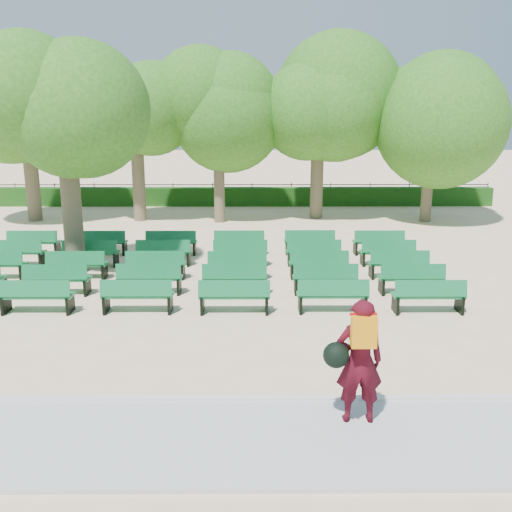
# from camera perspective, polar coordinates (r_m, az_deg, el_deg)

# --- Properties ---
(ground) EXTENTS (120.00, 120.00, 0.00)m
(ground) POSITION_cam_1_polar(r_m,az_deg,el_deg) (15.18, -4.24, -3.12)
(ground) COLOR beige
(paving) EXTENTS (30.00, 2.20, 0.06)m
(paving) POSITION_cam_1_polar(r_m,az_deg,el_deg) (8.41, -7.75, -17.90)
(paving) COLOR #B6B7B2
(paving) RESTS_ON ground
(curb) EXTENTS (30.00, 0.12, 0.10)m
(curb) POSITION_cam_1_polar(r_m,az_deg,el_deg) (9.39, -6.85, -14.10)
(curb) COLOR silver
(curb) RESTS_ON ground
(hedge) EXTENTS (26.00, 0.70, 0.90)m
(hedge) POSITION_cam_1_polar(r_m,az_deg,el_deg) (28.78, -2.40, 5.96)
(hedge) COLOR #1A4A13
(hedge) RESTS_ON ground
(fence) EXTENTS (26.00, 0.10, 1.02)m
(fence) POSITION_cam_1_polar(r_m,az_deg,el_deg) (29.24, -2.37, 5.20)
(fence) COLOR black
(fence) RESTS_ON ground
(tree_line) EXTENTS (21.80, 6.80, 7.04)m
(tree_line) POSITION_cam_1_polar(r_m,az_deg,el_deg) (24.90, -2.72, 3.65)
(tree_line) COLOR #35731E
(tree_line) RESTS_ON ground
(bench_array) EXTENTS (1.65, 0.57, 1.03)m
(bench_array) POSITION_cam_1_polar(r_m,az_deg,el_deg) (16.03, -5.86, -1.92)
(bench_array) COLOR #136D39
(bench_array) RESTS_ON ground
(tree_among) EXTENTS (4.14, 4.14, 6.04)m
(tree_among) POSITION_cam_1_polar(r_m,az_deg,el_deg) (16.82, -18.53, 12.21)
(tree_among) COLOR brown
(tree_among) RESTS_ON ground
(person) EXTENTS (0.88, 0.53, 1.87)m
(person) POSITION_cam_1_polar(r_m,az_deg,el_deg) (8.45, 10.13, -10.17)
(person) COLOR #3F0913
(person) RESTS_ON ground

